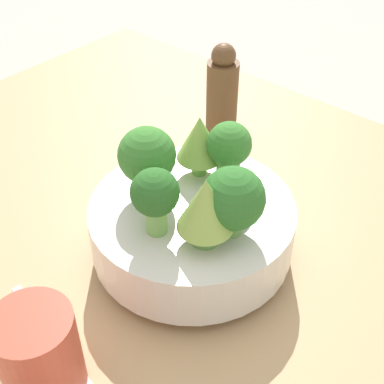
# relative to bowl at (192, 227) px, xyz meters

# --- Properties ---
(ground_plane) EXTENTS (6.00, 6.00, 0.00)m
(ground_plane) POSITION_rel_bowl_xyz_m (-0.03, -0.01, -0.09)
(ground_plane) COLOR #ADA89E
(table) EXTENTS (1.04, 0.87, 0.05)m
(table) POSITION_rel_bowl_xyz_m (-0.03, -0.01, -0.07)
(table) COLOR tan
(table) RESTS_ON ground_plane
(bowl) EXTENTS (0.23, 0.23, 0.08)m
(bowl) POSITION_rel_bowl_xyz_m (0.00, 0.00, 0.00)
(bowl) COLOR silver
(bowl) RESTS_ON table
(romanesco_piece_near) EXTENTS (0.06, 0.06, 0.08)m
(romanesco_piece_near) POSITION_rel_bowl_xyz_m (0.05, -0.03, 0.08)
(romanesco_piece_near) COLOR #609347
(romanesco_piece_near) RESTS_ON bowl
(broccoli_floret_front) EXTENTS (0.05, 0.05, 0.08)m
(broccoli_floret_front) POSITION_rel_bowl_xyz_m (-0.00, -0.05, 0.08)
(broccoli_floret_front) COLOR #7AB256
(broccoli_floret_front) RESTS_ON bowl
(broccoli_floret_left) EXTENTS (0.06, 0.06, 0.08)m
(broccoli_floret_left) POSITION_rel_bowl_xyz_m (-0.05, -0.01, 0.08)
(broccoli_floret_left) COLOR #609347
(broccoli_floret_left) RESTS_ON bowl
(broccoli_floret_back) EXTENTS (0.05, 0.05, 0.08)m
(broccoli_floret_back) POSITION_rel_bowl_xyz_m (0.00, 0.06, 0.08)
(broccoli_floret_back) COLOR #6BA34C
(broccoli_floret_back) RESTS_ON bowl
(broccoli_floret_right) EXTENTS (0.07, 0.07, 0.08)m
(broccoli_floret_right) POSITION_rel_bowl_xyz_m (0.06, -0.00, 0.08)
(broccoli_floret_right) COLOR #6BA34C
(broccoli_floret_right) RESTS_ON bowl
(romanesco_piece_far) EXTENTS (0.05, 0.05, 0.08)m
(romanesco_piece_far) POSITION_rel_bowl_xyz_m (-0.03, 0.05, 0.08)
(romanesco_piece_far) COLOR #7AB256
(romanesco_piece_far) RESTS_ON bowl
(cup) EXTENTS (0.07, 0.07, 0.10)m
(cup) POSITION_rel_bowl_xyz_m (0.01, -0.22, 0.01)
(cup) COLOR #C64C38
(cup) RESTS_ON table
(pepper_mill) EXTENTS (0.04, 0.04, 0.17)m
(pepper_mill) POSITION_rel_bowl_xyz_m (-0.11, 0.19, 0.04)
(pepper_mill) COLOR brown
(pepper_mill) RESTS_ON table
(fork) EXTENTS (0.17, 0.04, 0.01)m
(fork) POSITION_rel_bowl_xyz_m (-0.02, -0.19, -0.04)
(fork) COLOR silver
(fork) RESTS_ON table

